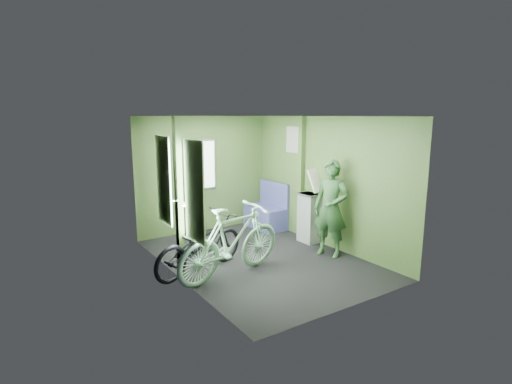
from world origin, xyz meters
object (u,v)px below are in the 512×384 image
Objects in this scene: bicycle_mint at (233,278)px; passenger at (331,208)px; waste_box at (309,218)px; bench_seat at (266,214)px; bicycle_black at (201,272)px.

bicycle_mint is 1.14× the size of passenger.
waste_box is at bearing -82.36° from bicycle_mint.
passenger is 1.69× the size of bench_seat.
passenger reaches higher than bicycle_black.
waste_box reaches higher than bicycle_black.
waste_box is at bearing -87.14° from bench_seat.
passenger reaches higher than waste_box.
bench_seat reaches higher than bicycle_mint.
passenger is at bearing -102.82° from bicycle_mint.
bicycle_mint is (0.29, -0.44, 0.00)m from bicycle_black.
bench_seat is at bearing -56.07° from bicycle_mint.
waste_box is (0.18, 0.74, -0.35)m from passenger.
passenger is at bearing -103.75° from waste_box.
bicycle_black is 1.75× the size of bench_seat.
bicycle_black is 1.82× the size of waste_box.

